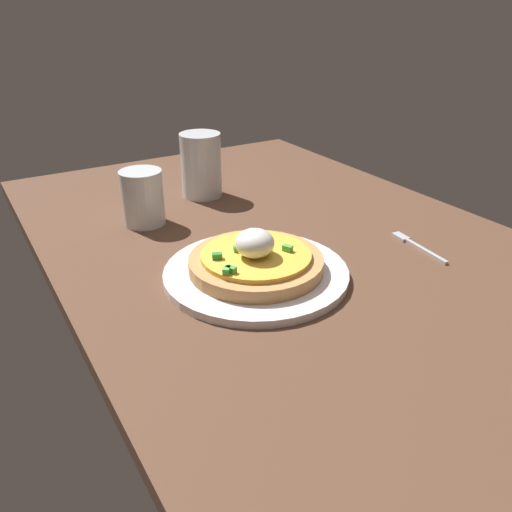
{
  "coord_description": "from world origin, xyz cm",
  "views": [
    {
      "loc": [
        59.33,
        -41.35,
        36.25
      ],
      "look_at": [
        7.6,
        -9.93,
        5.55
      ],
      "focal_mm": 36.06,
      "sensor_mm": 36.0,
      "label": 1
    }
  ],
  "objects": [
    {
      "name": "cup_far",
      "position": [
        -17.6,
        -16.21,
        6.54
      ],
      "size": [
        6.87,
        6.87,
        9.01
      ],
      "color": "silver",
      "rests_on": "dining_table"
    },
    {
      "name": "cup_near",
      "position": [
        -24.83,
        -2.11,
        7.61
      ],
      "size": [
        7.51,
        7.51,
        11.72
      ],
      "color": "silver",
      "rests_on": "dining_table"
    },
    {
      "name": "pizza",
      "position": [
        7.68,
        -10.01,
        5.08
      ],
      "size": [
        17.96,
        17.96,
        6.14
      ],
      "color": "tan",
      "rests_on": "plate"
    },
    {
      "name": "dining_table",
      "position": [
        0.0,
        0.0,
        1.22
      ],
      "size": [
        105.98,
        67.92,
        2.44
      ],
      "primitive_type": "cube",
      "color": "brown",
      "rests_on": "ground"
    },
    {
      "name": "fork",
      "position": [
        12.02,
        15.44,
        2.69
      ],
      "size": [
        11.33,
        2.16,
        0.5
      ],
      "rotation": [
        0.0,
        0.0,
        3.04
      ],
      "color": "#B7B7BC",
      "rests_on": "dining_table"
    },
    {
      "name": "plate",
      "position": [
        7.6,
        -9.93,
        3.0
      ],
      "size": [
        24.81,
        24.81,
        1.11
      ],
      "primitive_type": "cylinder",
      "color": "white",
      "rests_on": "dining_table"
    }
  ]
}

